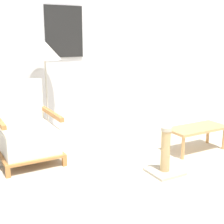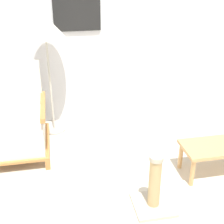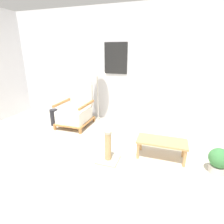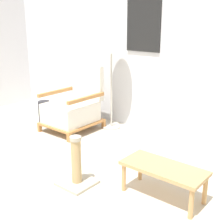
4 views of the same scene
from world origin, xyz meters
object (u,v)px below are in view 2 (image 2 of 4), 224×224
at_px(armchair, 15,125).
at_px(scratching_post, 154,190).
at_px(coffee_table, 222,149).
at_px(floor_lamp, 45,32).

height_order(armchair, scratching_post, armchair).
bearing_deg(coffee_table, scratching_post, -156.36).
distance_m(armchair, floor_lamp, 1.08).
relative_size(armchair, coffee_table, 1.19).
relative_size(floor_lamp, coffee_table, 1.78).
bearing_deg(scratching_post, coffee_table, 23.64).
distance_m(floor_lamp, coffee_table, 2.25).
xyz_separation_m(floor_lamp, coffee_table, (1.63, -1.21, -0.97)).
bearing_deg(floor_lamp, armchair, -134.38).
xyz_separation_m(armchair, coffee_table, (2.04, -0.79, -0.06)).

